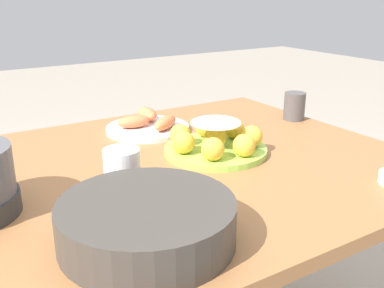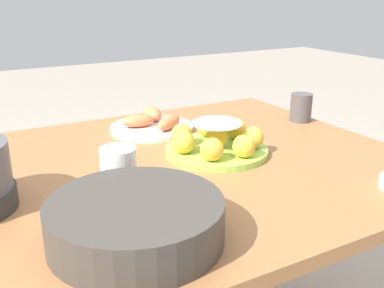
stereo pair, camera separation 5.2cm
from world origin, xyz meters
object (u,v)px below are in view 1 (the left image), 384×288
serving_bowl (147,220)px  cup_far (122,170)px  cake_plate (216,141)px  seafood_platter (148,125)px  dining_table (168,201)px  cup_near (294,106)px

serving_bowl → cup_far: size_ratio=3.32×
cake_plate → cup_far: (0.30, 0.08, 0.01)m
serving_bowl → seafood_platter: bearing=-116.9°
dining_table → seafood_platter: bearing=-107.9°
cake_plate → cup_near: cake_plate is taller
dining_table → serving_bowl: size_ratio=4.03×
cup_near → cup_far: 0.72m
cup_near → serving_bowl: bearing=29.4°
dining_table → cup_near: (-0.55, -0.13, 0.14)m
cake_plate → serving_bowl: bearing=40.4°
seafood_platter → serving_bowl: bearing=63.1°
dining_table → seafood_platter: 0.31m
cup_near → cake_plate: bearing=17.5°
dining_table → seafood_platter: size_ratio=4.85×
dining_table → cup_far: cup_far is taller
cake_plate → seafood_platter: (0.06, -0.27, -0.02)m
dining_table → cup_near: 0.58m
cake_plate → seafood_platter: size_ratio=1.07×
cake_plate → cup_near: size_ratio=2.99×
seafood_platter → cup_near: bearing=162.3°
dining_table → serving_bowl: 0.37m
cake_plate → cup_far: bearing=14.7°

